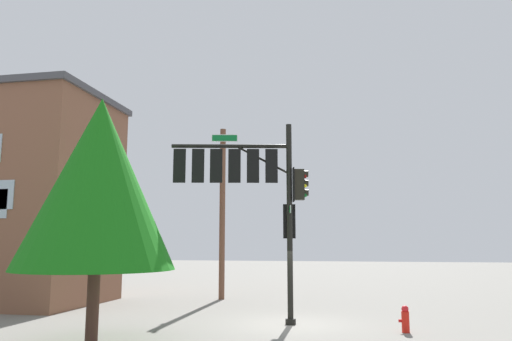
% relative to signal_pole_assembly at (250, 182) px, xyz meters
% --- Properties ---
extents(ground_plane, '(120.00, 120.00, 0.00)m').
position_rel_signal_pole_assembly_xyz_m(ground_plane, '(-1.40, -0.23, -4.94)').
color(ground_plane, slate).
extents(signal_pole_assembly, '(4.86, 1.74, 7.06)m').
position_rel_signal_pole_assembly_xyz_m(signal_pole_assembly, '(0.00, 0.00, 0.00)').
color(signal_pole_assembly, black).
rests_on(signal_pole_assembly, ground_plane).
extents(utility_pole, '(0.48, 1.79, 8.68)m').
position_rel_signal_pole_assembly_xyz_m(utility_pole, '(2.91, -7.22, -0.47)').
color(utility_pole, brown).
rests_on(utility_pole, ground_plane).
extents(fire_hydrant, '(0.33, 0.24, 0.83)m').
position_rel_signal_pole_assembly_xyz_m(fire_hydrant, '(-5.14, 0.62, -4.53)').
color(fire_hydrant, red).
rests_on(fire_hydrant, ground_plane).
extents(tree_near, '(4.52, 4.52, 7.05)m').
position_rel_signal_pole_assembly_xyz_m(tree_near, '(3.64, 4.12, -0.41)').
color(tree_near, brown).
rests_on(tree_near, ground_plane).
extents(brick_building, '(7.88, 6.43, 9.80)m').
position_rel_signal_pole_assembly_xyz_m(brick_building, '(11.80, -3.59, -0.02)').
color(brick_building, brown).
rests_on(brick_building, ground_plane).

